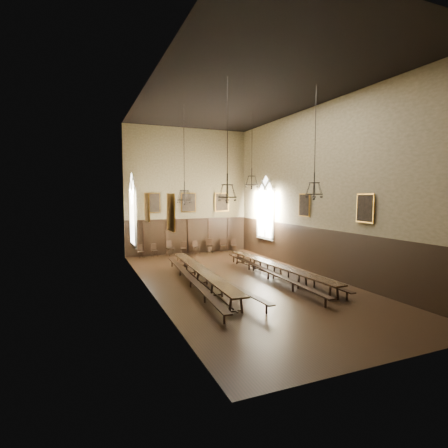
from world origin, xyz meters
TOP-DOWN VIEW (x-y plane):
  - floor at (0.00, 0.00)m, footprint 9.00×18.00m
  - ceiling at (0.00, 0.00)m, footprint 9.00×18.00m
  - wall_back at (0.00, 9.01)m, footprint 9.00×0.02m
  - wall_front at (0.00, -9.01)m, footprint 9.00×0.02m
  - wall_left at (-4.51, 0.00)m, footprint 0.02×18.00m
  - wall_right at (4.51, 0.00)m, footprint 0.02×18.00m
  - wainscot_panelling at (0.00, 0.00)m, footprint 9.00×18.00m
  - table_left at (-2.01, 0.14)m, footprint 1.08×9.57m
  - table_right at (2.00, -0.12)m, footprint 1.01×9.12m
  - bench_left_outer at (-2.63, -0.06)m, footprint 1.03×10.50m
  - bench_left_inner at (-1.43, -0.24)m, footprint 0.89×9.38m
  - bench_right_inner at (1.46, -0.12)m, footprint 0.72×10.23m
  - bench_right_outer at (2.61, -0.21)m, footprint 0.38×9.17m
  - chair_0 at (-3.52, 8.47)m, footprint 0.44×0.44m
  - chair_1 at (-2.58, 8.55)m, footprint 0.45×0.45m
  - chair_2 at (-1.44, 8.60)m, footprint 0.58×0.58m
  - chair_3 at (-0.48, 8.58)m, footprint 0.51×0.51m
  - chair_4 at (0.44, 8.51)m, footprint 0.51×0.51m
  - chair_5 at (1.46, 8.49)m, footprint 0.57×0.57m
  - chair_6 at (2.59, 8.49)m, footprint 0.49×0.49m
  - chair_7 at (3.44, 8.52)m, footprint 0.44×0.44m
  - chandelier_back_left at (-2.03, 2.88)m, footprint 0.80×0.80m
  - chandelier_back_right at (1.97, 2.79)m, footprint 0.78×0.78m
  - chandelier_front_left at (-1.67, -2.15)m, footprint 0.78×0.78m
  - chandelier_front_right at (2.30, -2.59)m, footprint 0.78×0.78m
  - portrait_back_0 at (-2.60, 8.88)m, footprint 1.10×0.12m
  - portrait_back_1 at (0.00, 8.88)m, footprint 1.10×0.12m
  - portrait_back_2 at (2.60, 8.88)m, footprint 1.10×0.12m
  - portrait_left_0 at (-4.38, 1.00)m, footprint 0.12×1.00m
  - portrait_left_1 at (-4.38, -3.50)m, footprint 0.12×1.00m
  - portrait_right_0 at (4.38, 1.00)m, footprint 0.12×1.00m
  - portrait_right_1 at (4.38, -3.50)m, footprint 0.12×1.00m
  - window_right at (4.43, 5.50)m, footprint 0.20×2.20m
  - window_left at (-4.43, 5.50)m, footprint 0.20×2.20m

SIDE VIEW (x-z plane):
  - floor at x=0.00m, z-range -0.02..0.00m
  - bench_right_outer at x=2.61m, z-range 0.06..0.47m
  - chair_0 at x=-3.52m, z-range -0.17..0.70m
  - chair_1 at x=-2.58m, z-range -0.17..0.71m
  - bench_left_inner at x=-1.43m, z-range 0.06..0.48m
  - chair_7 at x=3.44m, z-range -0.18..0.72m
  - chair_3 at x=-0.48m, z-range -0.18..0.74m
  - chair_4 at x=0.44m, z-range -0.18..0.75m
  - bench_right_inner at x=1.46m, z-range 0.06..0.52m
  - bench_left_outer at x=-2.63m, z-range 0.06..0.54m
  - chair_6 at x=2.59m, z-range -0.20..0.82m
  - chair_2 at x=-1.44m, z-range -0.20..0.82m
  - chair_5 at x=1.46m, z-range -0.20..0.83m
  - table_right at x=2.00m, z-range 0.00..0.71m
  - table_left at x=-2.01m, z-range 0.00..0.74m
  - wainscot_panelling at x=0.00m, z-range 0.00..2.50m
  - window_right at x=4.43m, z-range 1.10..5.70m
  - window_left at x=-4.43m, z-range 1.10..5.70m
  - portrait_back_0 at x=-2.60m, z-range 3.00..4.40m
  - portrait_back_1 at x=0.00m, z-range 3.00..4.40m
  - portrait_back_2 at x=2.60m, z-range 3.00..4.40m
  - portrait_left_0 at x=-4.38m, z-range 3.05..4.35m
  - portrait_left_1 at x=-4.38m, z-range 3.05..4.35m
  - portrait_right_0 at x=4.38m, z-range 3.05..4.35m
  - portrait_right_1 at x=4.38m, z-range 3.05..4.35m
  - chandelier_back_left at x=-2.03m, z-range 1.80..6.94m
  - wall_back at x=0.00m, z-range 0.00..9.00m
  - wall_front at x=0.00m, z-range 0.00..9.00m
  - wall_left at x=-4.51m, z-range 0.00..9.00m
  - wall_right at x=4.51m, z-range 0.00..9.00m
  - chandelier_front_left at x=-1.67m, z-range 2.09..7.03m
  - chandelier_front_right at x=2.30m, z-range 2.26..7.08m
  - chandelier_back_right at x=1.97m, z-range 3.01..7.30m
  - ceiling at x=0.00m, z-range 9.00..9.02m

